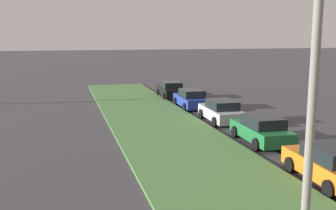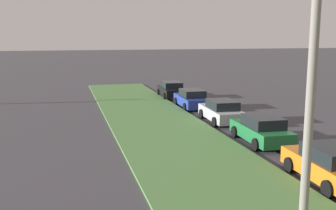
{
  "view_description": "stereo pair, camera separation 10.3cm",
  "coord_description": "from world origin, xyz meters",
  "px_view_note": "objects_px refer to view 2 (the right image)",
  "views": [
    {
      "loc": [
        -4.88,
        13.4,
        5.64
      ],
      "look_at": [
        18.57,
        7.18,
        1.37
      ],
      "focal_mm": 42.53,
      "sensor_mm": 36.0,
      "label": 1
    },
    {
      "loc": [
        -4.9,
        13.3,
        5.64
      ],
      "look_at": [
        18.57,
        7.18,
        1.37
      ],
      "focal_mm": 42.53,
      "sensor_mm": 36.0,
      "label": 2
    }
  ],
  "objects_px": {
    "parked_car_black": "(171,90)",
    "streetlight": "(321,84)",
    "parked_car_green": "(261,130)",
    "parked_car_orange": "(330,165)",
    "parked_car_silver": "(221,111)",
    "parked_car_blue": "(192,99)"
  },
  "relations": [
    {
      "from": "parked_car_green",
      "to": "streetlight",
      "type": "height_order",
      "value": "streetlight"
    },
    {
      "from": "parked_car_blue",
      "to": "streetlight",
      "type": "relative_size",
      "value": 0.58
    },
    {
      "from": "parked_car_green",
      "to": "streetlight",
      "type": "relative_size",
      "value": 0.58
    },
    {
      "from": "parked_car_orange",
      "to": "parked_car_black",
      "type": "relative_size",
      "value": 1.01
    },
    {
      "from": "parked_car_silver",
      "to": "parked_car_green",
      "type": "bearing_deg",
      "value": -177.52
    },
    {
      "from": "streetlight",
      "to": "parked_car_blue",
      "type": "bearing_deg",
      "value": -8.7
    },
    {
      "from": "parked_car_silver",
      "to": "parked_car_black",
      "type": "xyz_separation_m",
      "value": [
        10.88,
        0.47,
        0.0
      ]
    },
    {
      "from": "parked_car_blue",
      "to": "streetlight",
      "type": "xyz_separation_m",
      "value": [
        -20.31,
        3.11,
        3.67
      ]
    },
    {
      "from": "parked_car_black",
      "to": "parked_car_silver",
      "type": "bearing_deg",
      "value": -175.66
    },
    {
      "from": "parked_car_orange",
      "to": "parked_car_silver",
      "type": "xyz_separation_m",
      "value": [
        11.25,
        -0.12,
        0.0
      ]
    },
    {
      "from": "parked_car_orange",
      "to": "parked_car_blue",
      "type": "height_order",
      "value": "same"
    },
    {
      "from": "parked_car_blue",
      "to": "parked_car_orange",
      "type": "bearing_deg",
      "value": -178.17
    },
    {
      "from": "parked_car_orange",
      "to": "parked_car_green",
      "type": "xyz_separation_m",
      "value": [
        5.9,
        -0.19,
        0.0
      ]
    },
    {
      "from": "parked_car_black",
      "to": "streetlight",
      "type": "distance_m",
      "value": 26.23
    },
    {
      "from": "streetlight",
      "to": "parked_car_black",
      "type": "bearing_deg",
      "value": -6.49
    },
    {
      "from": "parked_car_orange",
      "to": "parked_car_silver",
      "type": "relative_size",
      "value": 1.01
    },
    {
      "from": "parked_car_green",
      "to": "parked_car_black",
      "type": "xyz_separation_m",
      "value": [
        16.23,
        0.55,
        0.0
      ]
    },
    {
      "from": "parked_car_orange",
      "to": "parked_car_black",
      "type": "height_order",
      "value": "same"
    },
    {
      "from": "parked_car_silver",
      "to": "parked_car_blue",
      "type": "distance_m",
      "value": 5.4
    },
    {
      "from": "streetlight",
      "to": "parked_car_orange",
      "type": "bearing_deg",
      "value": -41.86
    },
    {
      "from": "parked_car_silver",
      "to": "streetlight",
      "type": "height_order",
      "value": "streetlight"
    },
    {
      "from": "parked_car_green",
      "to": "parked_car_silver",
      "type": "bearing_deg",
      "value": 2.42
    }
  ]
}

